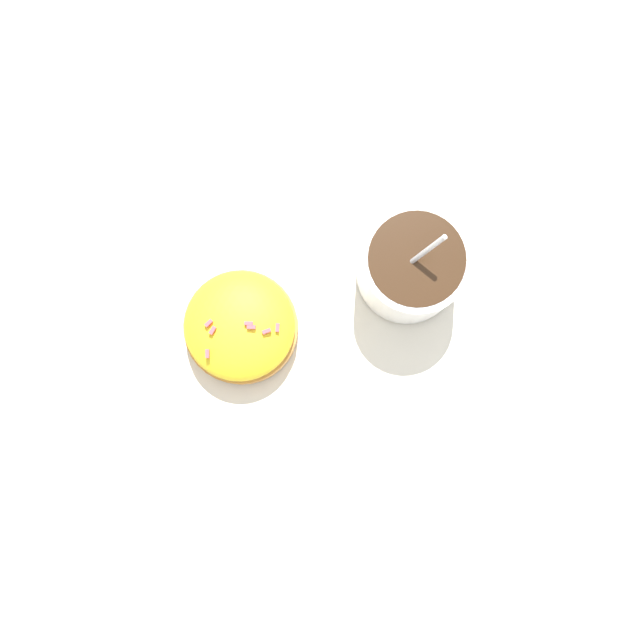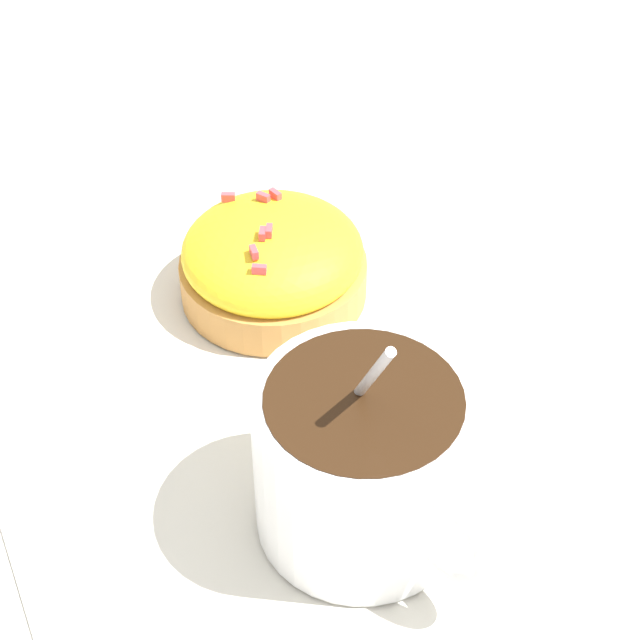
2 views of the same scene
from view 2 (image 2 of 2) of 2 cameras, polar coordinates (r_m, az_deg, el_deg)
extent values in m
plane|color=silver|center=(0.51, -1.67, -4.48)|extent=(3.00, 3.00, 0.00)
cube|color=white|center=(0.51, -1.67, -4.37)|extent=(0.32, 0.31, 0.00)
cylinder|color=white|center=(0.43, 2.23, -7.56)|extent=(0.09, 0.09, 0.07)
cylinder|color=#331E0F|center=(0.41, 2.34, -4.83)|extent=(0.08, 0.08, 0.01)
torus|color=white|center=(0.41, 7.02, -11.42)|extent=(0.04, 0.03, 0.04)
ellipsoid|color=silver|center=(0.44, 3.62, -12.03)|extent=(0.03, 0.02, 0.01)
cylinder|color=silver|center=(0.42, 1.70, -4.37)|extent=(0.06, 0.01, 0.10)
cylinder|color=#C18442|center=(0.55, -2.49, 2.29)|extent=(0.10, 0.10, 0.02)
ellipsoid|color=yellow|center=(0.54, -2.55, 3.67)|extent=(0.09, 0.09, 0.04)
cube|color=#EA4C56|center=(0.56, -4.62, 6.61)|extent=(0.01, 0.01, 0.00)
cube|color=#EA4C56|center=(0.52, -2.73, 4.78)|extent=(0.01, 0.01, 0.00)
cube|color=#EA4C56|center=(0.51, -3.15, 3.71)|extent=(0.01, 0.00, 0.00)
cube|color=#EA4C56|center=(0.55, -3.05, 6.55)|extent=(0.01, 0.01, 0.00)
cube|color=#EA4C56|center=(0.51, -3.43, 2.69)|extent=(0.01, 0.01, 0.00)
cube|color=#EA4C56|center=(0.55, -2.40, 6.70)|extent=(0.01, 0.01, 0.00)
cube|color=#EA4C56|center=(0.52, -3.08, 4.63)|extent=(0.01, 0.01, 0.00)
camera|label=1|loc=(0.46, -50.97, 75.23)|focal=42.00mm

